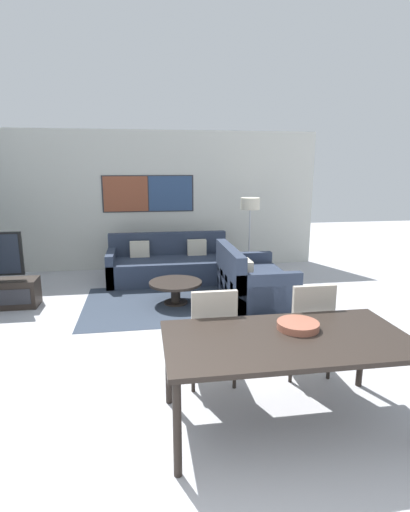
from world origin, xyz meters
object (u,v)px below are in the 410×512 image
Objects in this scene: dining_table at (287,345)px; floor_lamp at (250,209)px; fruit_bowl at (298,325)px; sofa_main at (169,265)px; coffee_table at (176,287)px; dining_chair_left at (212,333)px; dining_chair_centre at (308,326)px; sofa_side at (250,282)px.

dining_table is 4.65m from floor_lamp.
fruit_bowl reaches higher than dining_table.
sofa_main is 4.56m from dining_table.
dining_chair_left is at bearing -86.36° from coffee_table.
dining_chair_left is at bearing -110.05° from floor_lamp.
fruit_bowl is at bearing -41.14° from dining_chair_left.
floor_lamp is at bearing 1.12° from sofa_main.
dining_chair_centre reaches higher than fruit_bowl.
sofa_main reaches higher than dining_table.
dining_chair_left is at bearing -178.67° from dining_chair_centre.
sofa_side is (1.20, -1.30, -0.00)m from sofa_main.
coffee_table is 2.66m from dining_chair_centre.
sofa_side is 2.49m from dining_chair_centre.
floor_lamp reaches higher than dining_chair_left.
coffee_table is 3.21m from dining_table.
fruit_bowl is (0.14, 0.15, 0.10)m from dining_table.
dining_chair_left is at bearing -87.68° from sofa_main.
sofa_side is at bearing 79.98° from dining_table.
coffee_table is at bearing -90.00° from sofa_main.
dining_chair_left is 4.15m from floor_lamp.
floor_lamp is at bearing 83.65° from dining_chair_centre.
sofa_main is 2.28× the size of dining_chair_centre.
fruit_bowl is (-0.42, -3.04, 0.53)m from sofa_side.
sofa_side reaches higher than fruit_bowl.
dining_chair_centre reaches higher than sofa_main.
fruit_bowl is 4.47m from floor_lamp.
dining_chair_centre is (0.97, 0.02, 0.00)m from dining_chair_left.
dining_table is 0.87m from dining_chair_left.
sofa_main is at bearing 42.72° from sofa_side.
coffee_table is 2.43m from dining_chair_left.
dining_table is 5.61× the size of fruit_bowl.
dining_table is at bearing -124.04° from dining_chair_centre.
sofa_side is 0.79× the size of dining_table.
dining_chair_centre is 0.65× the size of floor_lamp.
sofa_side is 1.72m from floor_lamp.
dining_table is (0.64, -4.50, 0.43)m from sofa_main.
coffee_table is 3.11m from fruit_bowl.
sofa_side is at bearing -104.54° from floor_lamp.
coffee_table is at bearing 93.86° from sofa_side.
sofa_side is at bearing 88.21° from dining_chair_centre.
sofa_side is at bearing -47.28° from sofa_main.
dining_chair_centre is (1.13, -3.78, 0.26)m from sofa_main.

